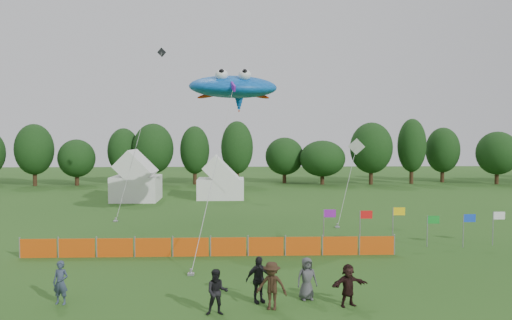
{
  "coord_description": "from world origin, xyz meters",
  "views": [
    {
      "loc": [
        -0.93,
        -19.09,
        6.52
      ],
      "look_at": [
        0.0,
        6.0,
        5.2
      ],
      "focal_mm": 35.0,
      "sensor_mm": 36.0,
      "label": 1
    }
  ],
  "objects_px": {
    "tent_right": "(221,182)",
    "spectator_c": "(272,286)",
    "spectator_b": "(217,292)",
    "barrier_fence": "(210,247)",
    "spectator_f": "(348,285)",
    "tent_left": "(136,180)",
    "spectator_d": "(258,279)",
    "spectator_a": "(61,283)",
    "stingray_kite": "(234,88)",
    "spectator_e": "(307,279)"
  },
  "relations": [
    {
      "from": "spectator_c",
      "to": "spectator_f",
      "type": "xyz_separation_m",
      "value": [
        2.91,
        0.25,
        -0.09
      ]
    },
    {
      "from": "spectator_c",
      "to": "stingray_kite",
      "type": "relative_size",
      "value": 0.1
    },
    {
      "from": "tent_left",
      "to": "tent_right",
      "type": "xyz_separation_m",
      "value": [
        8.2,
        1.22,
        -0.32
      ]
    },
    {
      "from": "tent_right",
      "to": "stingray_kite",
      "type": "bearing_deg",
      "value": -84.86
    },
    {
      "from": "spectator_a",
      "to": "spectator_b",
      "type": "bearing_deg",
      "value": -1.47
    },
    {
      "from": "tent_left",
      "to": "tent_right",
      "type": "bearing_deg",
      "value": 8.43
    },
    {
      "from": "spectator_c",
      "to": "barrier_fence",
      "type": "bearing_deg",
      "value": 127.48
    },
    {
      "from": "tent_right",
      "to": "stingray_kite",
      "type": "height_order",
      "value": "stingray_kite"
    },
    {
      "from": "spectator_b",
      "to": "spectator_f",
      "type": "distance_m",
      "value": 4.97
    },
    {
      "from": "barrier_fence",
      "to": "spectator_d",
      "type": "bearing_deg",
      "value": -72.77
    },
    {
      "from": "spectator_f",
      "to": "tent_left",
      "type": "bearing_deg",
      "value": 97.41
    },
    {
      "from": "spectator_b",
      "to": "spectator_c",
      "type": "xyz_separation_m",
      "value": [
        2.0,
        0.49,
        0.06
      ]
    },
    {
      "from": "spectator_d",
      "to": "tent_left",
      "type": "bearing_deg",
      "value": 85.63
    },
    {
      "from": "spectator_a",
      "to": "spectator_f",
      "type": "height_order",
      "value": "spectator_a"
    },
    {
      "from": "tent_left",
      "to": "barrier_fence",
      "type": "relative_size",
      "value": 0.22
    },
    {
      "from": "barrier_fence",
      "to": "spectator_b",
      "type": "bearing_deg",
      "value": -85.04
    },
    {
      "from": "spectator_b",
      "to": "spectator_d",
      "type": "distance_m",
      "value": 2.0
    },
    {
      "from": "spectator_b",
      "to": "spectator_d",
      "type": "height_order",
      "value": "spectator_d"
    },
    {
      "from": "spectator_a",
      "to": "spectator_d",
      "type": "xyz_separation_m",
      "value": [
        7.57,
        -0.1,
        0.07
      ]
    },
    {
      "from": "spectator_b",
      "to": "spectator_c",
      "type": "relative_size",
      "value": 0.93
    },
    {
      "from": "barrier_fence",
      "to": "spectator_a",
      "type": "xyz_separation_m",
      "value": [
        -5.28,
        -7.29,
        0.33
      ]
    },
    {
      "from": "tent_right",
      "to": "spectator_d",
      "type": "xyz_separation_m",
      "value": [
        2.48,
        -31.18,
        -0.77
      ]
    },
    {
      "from": "stingray_kite",
      "to": "spectator_e",
      "type": "bearing_deg",
      "value": -78.65
    },
    {
      "from": "tent_left",
      "to": "spectator_d",
      "type": "bearing_deg",
      "value": -70.37
    },
    {
      "from": "tent_right",
      "to": "spectator_c",
      "type": "xyz_separation_m",
      "value": [
        2.95,
        -31.95,
        -0.78
      ]
    },
    {
      "from": "spectator_c",
      "to": "spectator_f",
      "type": "height_order",
      "value": "spectator_c"
    },
    {
      "from": "spectator_a",
      "to": "stingray_kite",
      "type": "xyz_separation_m",
      "value": [
        6.54,
        14.88,
        8.8
      ]
    },
    {
      "from": "spectator_a",
      "to": "spectator_c",
      "type": "relative_size",
      "value": 0.93
    },
    {
      "from": "spectator_d",
      "to": "tent_right",
      "type": "bearing_deg",
      "value": 70.55
    },
    {
      "from": "barrier_fence",
      "to": "spectator_f",
      "type": "distance_m",
      "value": 9.74
    },
    {
      "from": "barrier_fence",
      "to": "stingray_kite",
      "type": "xyz_separation_m",
      "value": [
        1.26,
        7.59,
        9.13
      ]
    },
    {
      "from": "tent_right",
      "to": "spectator_b",
      "type": "distance_m",
      "value": 32.47
    },
    {
      "from": "tent_left",
      "to": "spectator_b",
      "type": "height_order",
      "value": "tent_left"
    },
    {
      "from": "spectator_d",
      "to": "spectator_b",
      "type": "bearing_deg",
      "value": -164.52
    },
    {
      "from": "spectator_a",
      "to": "spectator_b",
      "type": "height_order",
      "value": "spectator_a"
    },
    {
      "from": "tent_right",
      "to": "spectator_e",
      "type": "distance_m",
      "value": 31.21
    },
    {
      "from": "tent_right",
      "to": "spectator_b",
      "type": "height_order",
      "value": "tent_right"
    },
    {
      "from": "spectator_d",
      "to": "stingray_kite",
      "type": "bearing_deg",
      "value": 69.92
    },
    {
      "from": "tent_left",
      "to": "barrier_fence",
      "type": "distance_m",
      "value": 24.13
    },
    {
      "from": "tent_right",
      "to": "spectator_c",
      "type": "bearing_deg",
      "value": -84.73
    },
    {
      "from": "spectator_c",
      "to": "spectator_f",
      "type": "relative_size",
      "value": 1.11
    },
    {
      "from": "barrier_fence",
      "to": "spectator_f",
      "type": "height_order",
      "value": "spectator_f"
    },
    {
      "from": "tent_right",
      "to": "barrier_fence",
      "type": "bearing_deg",
      "value": -89.53
    },
    {
      "from": "spectator_a",
      "to": "spectator_c",
      "type": "xyz_separation_m",
      "value": [
        8.03,
        -0.88,
        0.06
      ]
    },
    {
      "from": "tent_right",
      "to": "spectator_a",
      "type": "xyz_separation_m",
      "value": [
        -5.08,
        -31.08,
        -0.84
      ]
    },
    {
      "from": "spectator_a",
      "to": "spectator_f",
      "type": "bearing_deg",
      "value": 8.04
    },
    {
      "from": "tent_left",
      "to": "spectator_c",
      "type": "distance_m",
      "value": 32.72
    },
    {
      "from": "spectator_b",
      "to": "spectator_e",
      "type": "xyz_separation_m",
      "value": [
        3.46,
        1.56,
        0.0
      ]
    },
    {
      "from": "tent_right",
      "to": "stingray_kite",
      "type": "xyz_separation_m",
      "value": [
        1.46,
        -16.2,
        7.96
      ]
    },
    {
      "from": "spectator_a",
      "to": "spectator_b",
      "type": "relative_size",
      "value": 1.0
    }
  ]
}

